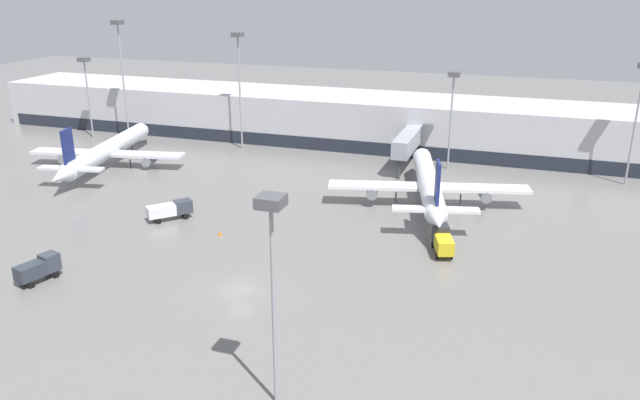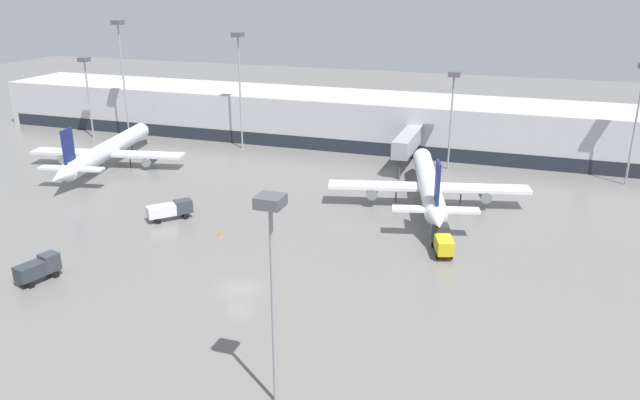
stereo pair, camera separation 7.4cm
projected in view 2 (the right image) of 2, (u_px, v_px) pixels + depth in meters
name	position (u px, v px, depth m)	size (l,w,h in m)	color
ground_plane	(239.00, 289.00, 63.57)	(320.00, 320.00, 0.00)	slate
terminal_building	(382.00, 121.00, 117.30)	(160.00, 29.05, 9.00)	#B2B2B7
parked_jet_0	(107.00, 151.00, 104.09)	(26.28, 34.55, 9.10)	silver
parked_jet_2	(429.00, 184.00, 85.62)	(27.50, 32.58, 9.56)	silver
service_truck_0	(38.00, 268.00, 64.86)	(2.81, 4.82, 2.58)	#2D333D
service_truck_1	(170.00, 209.00, 81.45)	(5.23, 5.39, 2.38)	silver
service_truck_2	(442.00, 240.00, 71.43)	(3.21, 5.37, 2.90)	gold
traffic_cone_0	(220.00, 233.00, 76.69)	(0.45, 0.45, 0.71)	orange
apron_light_mast_0	(453.00, 92.00, 99.36)	(1.80, 1.80, 16.01)	gray
apron_light_mast_1	(271.00, 241.00, 42.30)	(1.80, 1.80, 16.35)	gray
apron_light_mast_2	(239.00, 60.00, 110.83)	(1.80, 1.80, 20.97)	gray
apron_light_mast_3	(86.00, 74.00, 119.94)	(1.80, 1.80, 15.65)	gray
apron_light_mast_5	(120.00, 50.00, 115.81)	(1.80, 1.80, 22.67)	gray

